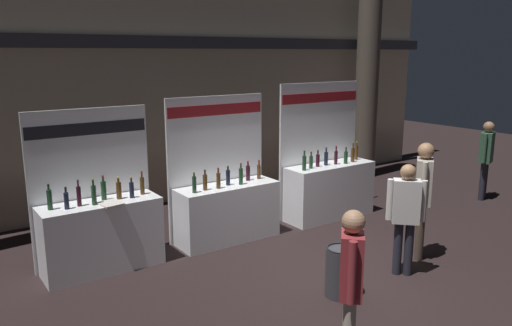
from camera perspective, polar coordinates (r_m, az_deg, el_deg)
The scene contains 10 objects.
ground_plane at distance 7.52m, azimuth 7.99°, elevation -12.27°, with size 29.09×29.09×0.00m, color black.
hall_colonnade at distance 10.64m, azimuth -8.85°, elevation 11.52°, with size 14.55×1.27×6.04m.
exhibitor_booth_0 at distance 7.72m, azimuth -17.21°, elevation -7.14°, with size 1.77×0.73×2.35m.
exhibitor_booth_1 at distance 8.54m, azimuth -3.40°, elevation -4.82°, with size 1.84×0.66×2.43m.
exhibitor_booth_2 at distance 9.79m, azimuth 8.17°, elevation -2.40°, with size 1.92×0.66×2.57m.
trash_bin at distance 6.78m, azimuth 9.51°, elevation -12.05°, with size 0.39×0.39×0.68m.
visitor_1 at distance 7.38m, azimuth 16.61°, elevation -5.21°, with size 0.41×0.42×1.62m.
visitor_2 at distance 5.05m, azimuth 10.72°, elevation -12.89°, with size 0.38×0.38×1.69m.
visitor_3 at distance 11.81m, azimuth 24.64°, elevation 0.98°, with size 0.52×0.34×1.70m.
visitor_6 at distance 8.01m, azimuth 18.43°, elevation -2.94°, with size 0.44×0.41×1.82m.
Camera 1 is at (-4.71, -4.95, 3.13)m, focal length 35.28 mm.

